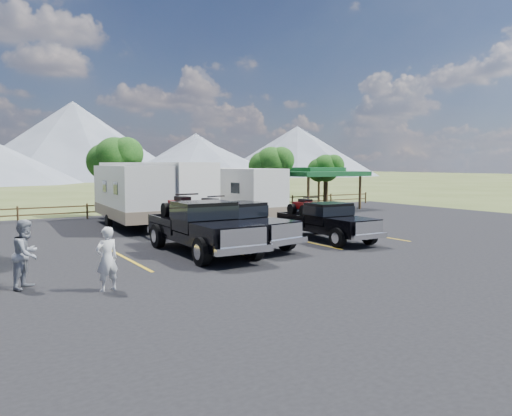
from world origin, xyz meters
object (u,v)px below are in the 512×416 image
trailer_right (236,194)px  person_a (107,259)px  trailer_left (131,195)px  rig_right (325,220)px  trailer_center (156,192)px  person_b (26,254)px  rig_left (201,225)px  rig_center (234,223)px  pavilion (314,173)px

trailer_right → person_a: bearing=-133.8°
trailer_left → rig_right: bearing=-53.0°
trailer_center → person_a: (-6.39, -13.37, -0.97)m
rig_right → person_b: size_ratio=2.99×
trailer_left → trailer_right: 6.15m
rig_left → trailer_right: 10.50m
rig_center → rig_right: rig_center is taller
rig_left → rig_right: bearing=1.3°
rig_left → trailer_center: 9.60m
trailer_center → rig_center: bearing=-101.6°
rig_right → person_b: person_b is taller
trailer_right → pavilion: bearing=24.9°
person_b → trailer_right: bearing=-13.2°
rig_left → rig_center: 1.95m
rig_center → rig_right: size_ratio=1.13×
rig_left → trailer_center: trailer_center is taller
trailer_left → person_a: bearing=-106.6°
rig_right → trailer_center: 10.46m
rig_right → person_a: bearing=-158.6°
trailer_center → person_b: bearing=-137.1°
rig_left → trailer_center: bearing=80.7°
trailer_center → person_b: trailer_center is taller
rig_left → trailer_right: bearing=54.0°
pavilion → person_a: 27.20m
trailer_center → person_b: size_ratio=5.30×
rig_center → rig_right: bearing=-17.7°
rig_left → person_a: (-4.69, -3.95, -0.20)m
rig_center → trailer_right: bearing=50.3°
pavilion → rig_left: pavilion is taller
trailer_left → rig_center: bearing=-75.4°
trailer_right → person_a: (-10.99, -12.33, -0.79)m
rig_right → trailer_center: size_ratio=0.56×
rig_left → rig_right: 6.23m
trailer_right → rig_center: bearing=-122.1°
trailer_right → rig_right: bearing=-92.6°
trailer_left → person_b: (-6.70, -11.66, -0.79)m
pavilion → trailer_left: bearing=-165.3°
pavilion → trailer_right: trailer_right is taller
rig_left → person_a: bearing=-139.0°
person_a → person_b: person_b is taller
trailer_left → person_a: size_ratio=5.50×
person_a → trailer_left: bearing=-124.0°
pavilion → person_b: pavilion is taller
trailer_right → person_b: trailer_right is taller
pavilion → rig_center: pavilion is taller
trailer_center → trailer_right: trailer_center is taller
trailer_right → person_b: bearing=-141.9°
trailer_center → rig_left: bearing=-112.7°
person_a → trailer_center: bearing=-129.1°
rig_center → trailer_left: (-1.64, 8.56, 0.75)m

